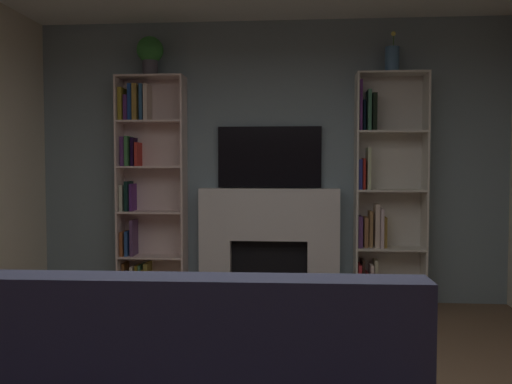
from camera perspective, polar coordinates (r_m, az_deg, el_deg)
wall_back_accent at (r=5.35m, az=1.49°, el=3.22°), size 4.73×0.06×2.76m
fireplace at (r=5.27m, az=1.40°, el=-5.44°), size 1.46×0.50×1.12m
tv at (r=5.29m, az=1.45°, el=3.73°), size 1.01×0.06×0.60m
bookshelf_left at (r=5.44m, az=-11.65°, el=0.39°), size 0.66×0.27×2.22m
bookshelf_right at (r=5.28m, az=13.17°, el=-0.57°), size 0.66×0.28×2.22m
potted_plant at (r=5.47m, az=-11.18°, el=14.30°), size 0.26×0.26×0.38m
vase_with_flowers at (r=5.33m, az=14.26°, el=13.55°), size 0.13×0.13×0.38m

